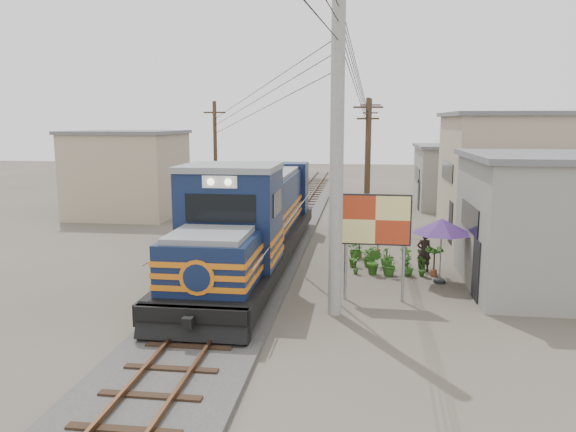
# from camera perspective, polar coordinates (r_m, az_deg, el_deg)

# --- Properties ---
(ground) EXTENTS (120.00, 120.00, 0.00)m
(ground) POSITION_cam_1_polar(r_m,az_deg,el_deg) (18.26, -6.36, -8.85)
(ground) COLOR #473F35
(ground) RESTS_ON ground
(ballast) EXTENTS (3.60, 70.00, 0.16)m
(ballast) POSITION_cam_1_polar(r_m,az_deg,el_deg) (27.72, -1.43, -2.22)
(ballast) COLOR #595651
(ballast) RESTS_ON ground
(track) EXTENTS (1.15, 70.00, 0.12)m
(track) POSITION_cam_1_polar(r_m,az_deg,el_deg) (27.69, -1.44, -1.86)
(track) COLOR #51331E
(track) RESTS_ON ground
(locomotive) EXTENTS (3.15, 17.15, 4.25)m
(locomotive) POSITION_cam_1_polar(r_m,az_deg,el_deg) (22.44, -3.48, -0.50)
(locomotive) COLOR black
(locomotive) RESTS_ON ground
(utility_pole_main) EXTENTS (0.40, 0.40, 10.00)m
(utility_pole_main) POSITION_cam_1_polar(r_m,az_deg,el_deg) (16.34, 4.98, 6.89)
(utility_pole_main) COLOR #9E9B93
(utility_pole_main) RESTS_ON ground
(wooden_pole_mid) EXTENTS (1.60, 0.24, 7.00)m
(wooden_pole_mid) POSITION_cam_1_polar(r_m,az_deg,el_deg) (30.87, 8.03, 5.65)
(wooden_pole_mid) COLOR #4C3826
(wooden_pole_mid) RESTS_ON ground
(wooden_pole_far) EXTENTS (1.60, 0.24, 7.50)m
(wooden_pole_far) POSITION_cam_1_polar(r_m,az_deg,el_deg) (44.84, 8.29, 7.18)
(wooden_pole_far) COLOR #4C3826
(wooden_pole_far) RESTS_ON ground
(wooden_pole_left) EXTENTS (1.60, 0.24, 7.00)m
(wooden_pole_left) POSITION_cam_1_polar(r_m,az_deg,el_deg) (36.06, -7.38, 6.22)
(wooden_pole_left) COLOR #4C3826
(wooden_pole_left) RESTS_ON ground
(power_lines) EXTENTS (9.65, 19.00, 3.30)m
(power_lines) POSITION_cam_1_polar(r_m,az_deg,el_deg) (25.73, -2.36, 13.62)
(power_lines) COLOR black
(power_lines) RESTS_ON ground
(shophouse_mid) EXTENTS (8.40, 7.35, 6.20)m
(shophouse_mid) POSITION_cam_1_polar(r_m,az_deg,el_deg) (30.09, 23.48, 3.76)
(shophouse_mid) COLOR tan
(shophouse_mid) RESTS_ON ground
(shophouse_back) EXTENTS (6.30, 6.30, 4.20)m
(shophouse_back) POSITION_cam_1_polar(r_m,az_deg,el_deg) (39.56, 17.36, 3.88)
(shophouse_back) COLOR gray
(shophouse_back) RESTS_ON ground
(shophouse_left) EXTENTS (6.30, 6.30, 5.20)m
(shophouse_left) POSITION_cam_1_polar(r_m,az_deg,el_deg) (35.89, -15.93, 4.21)
(shophouse_left) COLOR tan
(shophouse_left) RESTS_ON ground
(billboard) EXTENTS (2.26, 0.19, 3.49)m
(billboard) POSITION_cam_1_polar(r_m,az_deg,el_deg) (18.08, 8.87, -0.66)
(billboard) COLOR #99999E
(billboard) RESTS_ON ground
(market_umbrella) EXTENTS (2.46, 2.46, 2.35)m
(market_umbrella) POSITION_cam_1_polar(r_m,az_deg,el_deg) (20.68, 15.36, -1.03)
(market_umbrella) COLOR black
(market_umbrella) RESTS_ON ground
(vendor) EXTENTS (0.63, 0.47, 1.57)m
(vendor) POSITION_cam_1_polar(r_m,az_deg,el_deg) (22.36, 13.65, -3.54)
(vendor) COLOR black
(vendor) RESTS_ON ground
(plant_nursery) EXTENTS (3.19, 3.29, 1.01)m
(plant_nursery) POSITION_cam_1_polar(r_m,az_deg,el_deg) (22.54, 9.29, -4.22)
(plant_nursery) COLOR #2C601B
(plant_nursery) RESTS_ON ground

